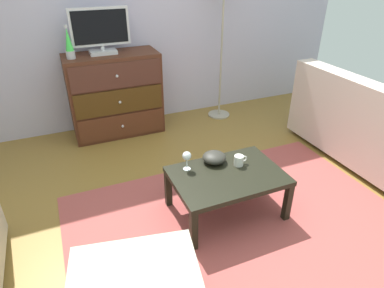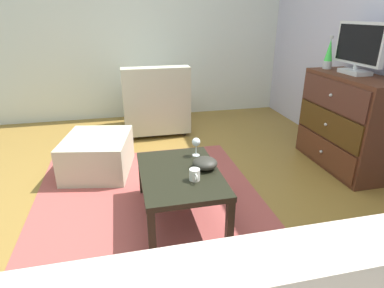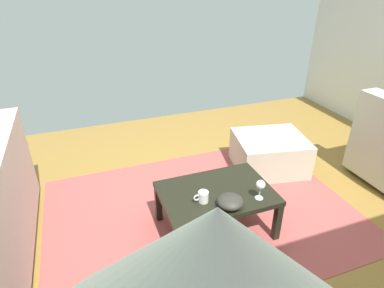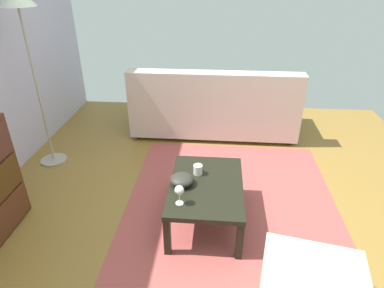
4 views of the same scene
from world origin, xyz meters
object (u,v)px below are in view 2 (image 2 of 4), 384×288
Objects in this scene: dresser at (347,123)px; coffee_table at (180,177)px; wine_glass at (196,143)px; bowl_decorative at (205,163)px; tv at (359,48)px; mug at (195,175)px; lava_lamp at (329,54)px; armchair at (155,104)px; ottoman at (98,154)px.

coffee_table is (0.49, -1.79, -0.14)m from dresser.
bowl_decorative is (0.24, 0.01, -0.07)m from wine_glass.
tv is at bearing 108.52° from bowl_decorative.
wine_glass is 1.38× the size of mug.
tv is 1.83× the size of lava_lamp.
mug is 0.59× the size of bowl_decorative.
armchair is at bearing -179.04° from mug.
tv is 0.69× the size of armchair.
dresser is 1.66m from bowl_decorative.
tv is at bearing 112.11° from mug.
dresser is 6.43× the size of wine_glass.
ottoman is (-0.64, -0.84, -0.31)m from wine_glass.
lava_lamp is at bearing 117.14° from coffee_table.
wine_glass is at bearing -177.58° from bowl_decorative.
ottoman is (-0.35, -2.47, -0.99)m from tv.
lava_lamp is at bearing 112.04° from wine_glass.
wine_glass is 0.22× the size of ottoman.
coffee_table is at bearing -72.84° from tv.
tv is at bearing 107.16° from coffee_table.
mug is 0.16× the size of ottoman.
ottoman is (-1.05, -0.73, -0.23)m from mug.
lava_lamp is 0.38× the size of armchair.
dresser is at bearing 105.30° from coffee_table.
mug is at bearing -69.66° from dresser.
dresser reaches higher than mug.
mug is at bearing -67.89° from tv.
armchair is 1.29m from ottoman.
ottoman is at bearing -145.05° from mug.
coffee_table is at bearing -62.86° from lava_lamp.
lava_lamp is (-0.33, -0.07, -0.10)m from tv.
coffee_table is (0.89, -1.74, -0.75)m from lava_lamp.
lava_lamp is 1.71× the size of bowl_decorative.
tv is (-0.07, 0.02, 0.71)m from dresser.
dresser is 1.18× the size of coffee_table.
dresser is at bearing 80.34° from ottoman.
wine_glass is at bearing 52.68° from ottoman.
coffee_table is at bearing -1.24° from armchair.
tv reaches higher than lava_lamp.
coffee_table is at bearing -151.58° from mug.
armchair is (-1.48, -1.74, -0.11)m from dresser.
wine_glass is at bearing -67.96° from lava_lamp.
armchair is (-1.71, -0.14, -0.13)m from wine_glass.
coffee_table reaches higher than ottoman.
tv is 1.86m from bowl_decorative.
bowl_decorative is (0.88, -1.55, -0.66)m from lava_lamp.
armchair is (-2.12, -0.04, -0.06)m from mug.
mug is at bearing -14.83° from wine_glass.
dresser is 1.86m from coffee_table.
tv reaches higher than wine_glass.
lava_lamp is 2.10m from coffee_table.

